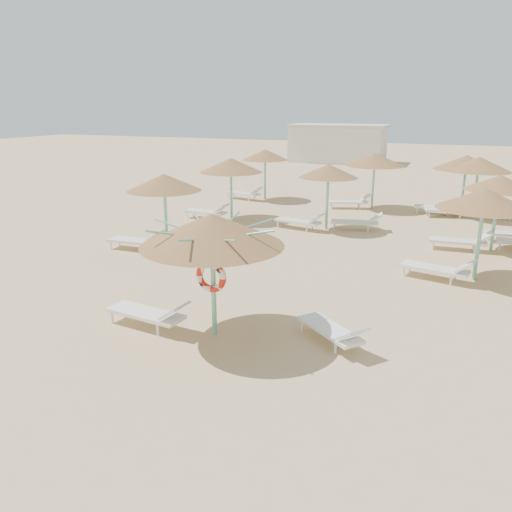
% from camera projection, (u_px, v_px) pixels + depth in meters
% --- Properties ---
extents(ground, '(120.00, 120.00, 0.00)m').
position_uv_depth(ground, '(238.00, 331.00, 11.25)').
color(ground, tan).
rests_on(ground, ground).
extents(main_palapa, '(3.06, 3.06, 2.74)m').
position_uv_depth(main_palapa, '(212.00, 230.00, 10.42)').
color(main_palapa, '#70C2A2').
rests_on(main_palapa, ground).
extents(lounger_main_a, '(2.10, 0.84, 0.74)m').
position_uv_depth(lounger_main_a, '(150.00, 313.00, 11.34)').
color(lounger_main_a, white).
rests_on(lounger_main_a, ground).
extents(lounger_main_b, '(1.77, 1.58, 0.67)m').
position_uv_depth(lounger_main_b, '(334.00, 330.00, 10.56)').
color(lounger_main_b, white).
rests_on(lounger_main_b, ground).
extents(palapa_field, '(19.47, 13.01, 2.72)m').
position_uv_depth(palapa_field, '(419.00, 175.00, 19.38)').
color(palapa_field, '#70C2A2').
rests_on(palapa_field, ground).
extents(service_hut, '(8.40, 4.40, 3.25)m').
position_uv_depth(service_hut, '(338.00, 143.00, 43.95)').
color(service_hut, silver).
rests_on(service_hut, ground).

